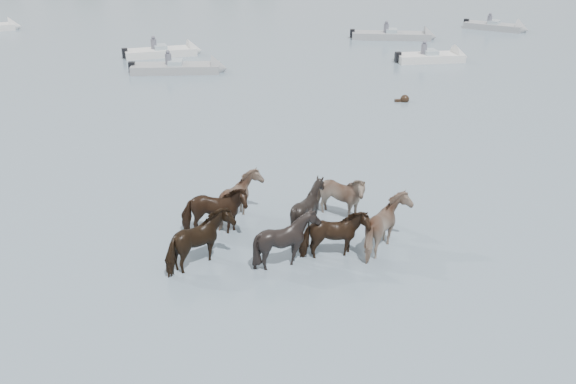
{
  "coord_description": "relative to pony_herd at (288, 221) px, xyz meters",
  "views": [
    {
      "loc": [
        0.63,
        -14.05,
        8.61
      ],
      "look_at": [
        1.21,
        2.35,
        1.1
      ],
      "focal_mm": 38.26,
      "sensor_mm": 36.0,
      "label": 1
    }
  ],
  "objects": [
    {
      "name": "ground",
      "position": [
        -1.17,
        -1.3,
        -0.67
      ],
      "size": [
        400.0,
        400.0,
        0.0
      ],
      "primitive_type": "plane",
      "color": "#4D5E6E",
      "rests_on": "ground"
    },
    {
      "name": "swimming_pony",
      "position": [
        6.28,
        14.11,
        -0.57
      ],
      "size": [
        0.72,
        0.44,
        0.44
      ],
      "color": "black",
      "rests_on": "ground"
    },
    {
      "name": "motorboat_d",
      "position": [
        10.48,
        23.09,
        -0.44
      ],
      "size": [
        4.87,
        2.12,
        1.92
      ],
      "rotation": [
        0.0,
        0.0,
        0.12
      ],
      "color": "silver",
      "rests_on": "ground"
    },
    {
      "name": "motorboat_a",
      "position": [
        -6.74,
        25.42,
        -0.44
      ],
      "size": [
        5.25,
        2.96,
        1.92
      ],
      "rotation": [
        0.0,
        0.0,
        0.29
      ],
      "color": "silver",
      "rests_on": "ground"
    },
    {
      "name": "motorboat_c",
      "position": [
        9.57,
        30.53,
        -0.45
      ],
      "size": [
        6.45,
        2.43,
        1.92
      ],
      "rotation": [
        0.0,
        0.0,
        -0.14
      ],
      "color": "gray",
      "rests_on": "ground"
    },
    {
      "name": "motorboat_e",
      "position": [
        18.35,
        33.85,
        -0.44
      ],
      "size": [
        4.98,
        4.12,
        1.92
      ],
      "rotation": [
        0.0,
        0.0,
        -0.6
      ],
      "color": "gray",
      "rests_on": "ground"
    },
    {
      "name": "motorboat_b",
      "position": [
        -5.09,
        20.67,
        -0.45
      ],
      "size": [
        5.74,
        1.71,
        1.92
      ],
      "rotation": [
        0.0,
        0.0,
        0.02
      ],
      "color": "gray",
      "rests_on": "ground"
    },
    {
      "name": "pony_herd",
      "position": [
        0.0,
        0.0,
        0.0
      ],
      "size": [
        6.82,
        4.66,
        1.68
      ],
      "color": "black",
      "rests_on": "ground"
    }
  ]
}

